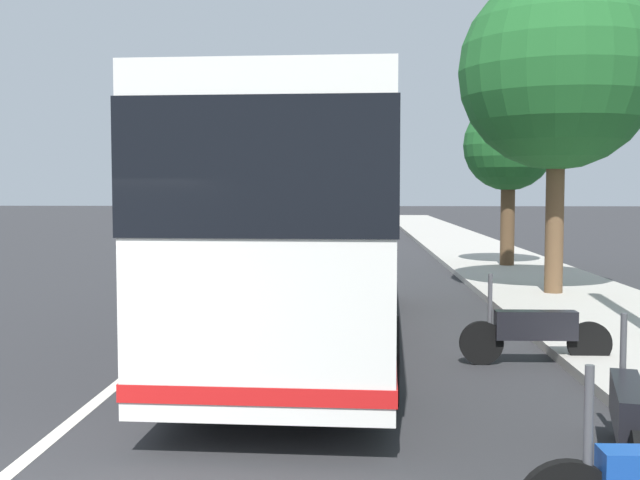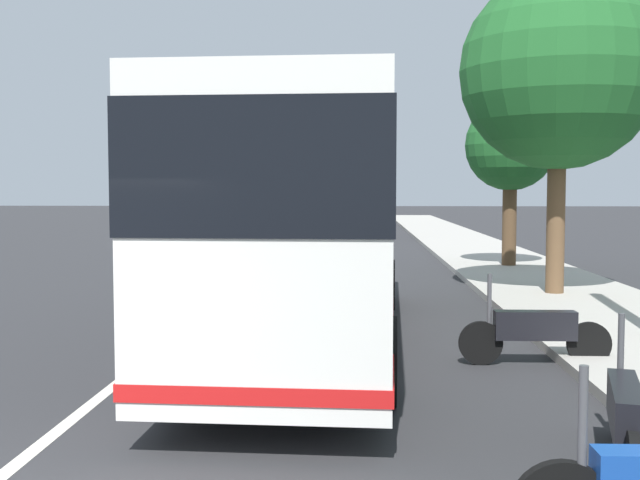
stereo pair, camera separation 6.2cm
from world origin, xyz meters
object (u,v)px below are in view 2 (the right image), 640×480
at_px(coach_bus, 314,212).
at_px(car_far_distant, 281,215).
at_px(car_oncoming, 359,218).
at_px(car_ahead_same_lane, 345,223).
at_px(motorcycle_nearest_curb, 534,331).
at_px(roadside_tree_mid_block, 559,72).
at_px(motorcycle_angled, 625,416).
at_px(roadside_tree_far_block, 510,147).

bearing_deg(coach_bus, car_far_distant, 8.88).
distance_m(car_oncoming, car_ahead_same_lane, 9.71).
xyz_separation_m(motorcycle_nearest_curb, car_far_distant, (41.14, 7.58, 0.26)).
xyz_separation_m(coach_bus, car_ahead_same_lane, (27.39, -0.02, -1.35)).
relative_size(coach_bus, roadside_tree_mid_block, 1.56).
bearing_deg(car_ahead_same_lane, motorcycle_nearest_curb, -171.05).
bearing_deg(roadside_tree_mid_block, car_oncoming, 7.58).
relative_size(motorcycle_angled, car_far_distant, 0.55).
distance_m(coach_bus, car_far_distant, 39.99).
bearing_deg(car_ahead_same_lane, roadside_tree_mid_block, -164.55).
height_order(car_far_distant, roadside_tree_mid_block, roadside_tree_mid_block).
xyz_separation_m(coach_bus, motorcycle_nearest_curb, (-1.42, -3.08, -1.58)).
distance_m(car_ahead_same_lane, roadside_tree_mid_block, 23.16).
bearing_deg(roadside_tree_mid_block, roadside_tree_far_block, -1.82).
bearing_deg(car_oncoming, car_far_distant, 64.85).
bearing_deg(car_oncoming, motorcycle_angled, -175.34).
bearing_deg(car_far_distant, motorcycle_angled, 6.99).
distance_m(motorcycle_angled, car_far_distant, 45.75).
height_order(motorcycle_angled, car_ahead_same_lane, car_ahead_same_lane).
height_order(motorcycle_nearest_curb, car_oncoming, car_oncoming).
distance_m(car_oncoming, car_far_distant, 5.85).
distance_m(car_oncoming, roadside_tree_mid_block, 32.48).
bearing_deg(motorcycle_angled, roadside_tree_far_block, 7.11).
distance_m(coach_bus, roadside_tree_mid_block, 7.72).
height_order(car_far_distant, roadside_tree_far_block, roadside_tree_far_block).
bearing_deg(coach_bus, car_ahead_same_lane, 2.37).
xyz_separation_m(car_oncoming, car_far_distant, (2.64, 5.23, 0.08)).
xyz_separation_m(car_far_distant, roadside_tree_far_block, (-28.26, -9.67, 2.92)).
relative_size(motorcycle_angled, car_ahead_same_lane, 0.50).
bearing_deg(roadside_tree_far_block, car_ahead_same_lane, 17.93).
bearing_deg(roadside_tree_mid_block, car_ahead_same_lane, 12.57).
distance_m(motorcycle_angled, roadside_tree_mid_block, 11.65).
distance_m(motorcycle_angled, car_ahead_same_lane, 32.94).
relative_size(motorcycle_angled, roadside_tree_mid_block, 0.31).
height_order(motorcycle_angled, roadside_tree_far_block, roadside_tree_far_block).
distance_m(motorcycle_nearest_curb, car_far_distant, 41.83).
xyz_separation_m(roadside_tree_mid_block, roadside_tree_far_block, (6.29, -0.20, -1.27)).
height_order(motorcycle_nearest_curb, car_far_distant, car_far_distant).
bearing_deg(motorcycle_angled, roadside_tree_mid_block, 3.81).
xyz_separation_m(motorcycle_angled, car_oncoming, (42.49, 2.24, 0.18)).
relative_size(motorcycle_nearest_curb, car_ahead_same_lane, 0.46).
distance_m(coach_bus, car_ahead_same_lane, 27.43).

